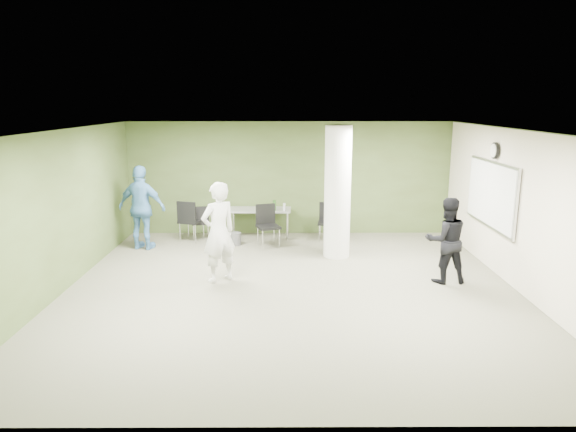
{
  "coord_description": "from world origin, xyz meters",
  "views": [
    {
      "loc": [
        -0.1,
        -8.67,
        3.27
      ],
      "look_at": [
        -0.05,
        1.0,
        1.11
      ],
      "focal_mm": 32.0,
      "sensor_mm": 36.0,
      "label": 1
    }
  ],
  "objects_px": {
    "chair_back_left": "(201,220)",
    "man_blue": "(142,208)",
    "folding_table": "(260,211)",
    "woman_white": "(219,232)",
    "man_black": "(446,240)"
  },
  "relations": [
    {
      "from": "folding_table",
      "to": "chair_back_left",
      "type": "bearing_deg",
      "value": -170.61
    },
    {
      "from": "folding_table",
      "to": "chair_back_left",
      "type": "distance_m",
      "value": 1.46
    },
    {
      "from": "woman_white",
      "to": "man_black",
      "type": "xyz_separation_m",
      "value": [
        4.16,
        -0.06,
        -0.14
      ]
    },
    {
      "from": "man_black",
      "to": "man_blue",
      "type": "relative_size",
      "value": 0.84
    },
    {
      "from": "folding_table",
      "to": "man_blue",
      "type": "bearing_deg",
      "value": -157.8
    },
    {
      "from": "man_black",
      "to": "man_blue",
      "type": "xyz_separation_m",
      "value": [
        -6.15,
        2.22,
        0.16
      ]
    },
    {
      "from": "chair_back_left",
      "to": "man_blue",
      "type": "xyz_separation_m",
      "value": [
        -1.17,
        -0.78,
        0.46
      ]
    },
    {
      "from": "chair_back_left",
      "to": "woman_white",
      "type": "xyz_separation_m",
      "value": [
        0.82,
        -2.94,
        0.44
      ]
    },
    {
      "from": "chair_back_left",
      "to": "man_black",
      "type": "height_order",
      "value": "man_black"
    },
    {
      "from": "man_black",
      "to": "folding_table",
      "type": "bearing_deg",
      "value": -45.31
    },
    {
      "from": "folding_table",
      "to": "chair_back_left",
      "type": "height_order",
      "value": "folding_table"
    },
    {
      "from": "chair_back_left",
      "to": "man_blue",
      "type": "relative_size",
      "value": 0.44
    },
    {
      "from": "folding_table",
      "to": "man_black",
      "type": "height_order",
      "value": "man_black"
    },
    {
      "from": "woman_white",
      "to": "man_black",
      "type": "height_order",
      "value": "woman_white"
    },
    {
      "from": "woman_white",
      "to": "chair_back_left",
      "type": "bearing_deg",
      "value": -111.73
    }
  ]
}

